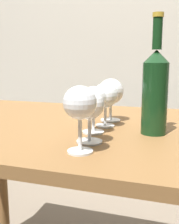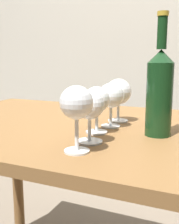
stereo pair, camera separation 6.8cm
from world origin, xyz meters
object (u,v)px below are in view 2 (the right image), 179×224
object	(u,v)px
wine_glass_rose	(118,92)
wine_glass_chardonnay	(90,107)
wine_bottle	(160,90)
wine_glass_amber	(76,105)
wine_glass_cabernet	(111,97)
wine_glass_pinot	(97,101)

from	to	relation	value
wine_glass_rose	wine_glass_chardonnay	bearing A→B (deg)	-87.79
wine_bottle	wine_glass_chardonnay	bearing A→B (deg)	-136.17
wine_glass_amber	wine_glass_rose	size ratio (longest dim) A/B	1.05
wine_glass_cabernet	wine_glass_rose	world-z (taller)	wine_glass_rose
wine_glass_rose	wine_glass_amber	bearing A→B (deg)	-87.70
wine_glass_pinot	wine_glass_rose	bearing A→B (deg)	86.94
wine_glass_chardonnay	wine_bottle	bearing A→B (deg)	43.83
wine_glass_amber	wine_glass_pinot	size ratio (longest dim) A/B	1.13
wine_bottle	wine_glass_cabernet	bearing A→B (deg)	165.10
wine_glass_pinot	wine_glass_amber	bearing A→B (deg)	-82.53
wine_glass_pinot	wine_glass_rose	distance (m)	0.17
wine_glass_pinot	wine_glass_cabernet	xyz separation A→B (m)	(0.01, 0.09, 0.00)
wine_glass_amber	wine_glass_cabernet	distance (m)	0.26
wine_glass_cabernet	wine_bottle	distance (m)	0.16
wine_glass_amber	wine_glass_pinot	world-z (taller)	wine_glass_amber
wine_glass_chardonnay	wine_glass_pinot	size ratio (longest dim) A/B	0.99
wine_glass_amber	wine_bottle	size ratio (longest dim) A/B	0.46
wine_glass_chardonnay	wine_glass_rose	size ratio (longest dim) A/B	0.91
wine_glass_chardonnay	wine_glass_cabernet	distance (m)	0.18
wine_glass_amber	wine_glass_pinot	xyz separation A→B (m)	(-0.02, 0.17, -0.02)
wine_glass_chardonnay	wine_glass_pinot	distance (m)	0.10
wine_glass_amber	wine_glass_chardonnay	xyz separation A→B (m)	(-0.00, 0.08, -0.02)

